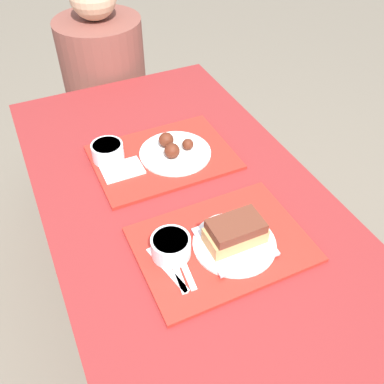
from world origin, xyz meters
TOP-DOWN VIEW (x-y plane):
  - ground_plane at (0.00, 0.00)m, footprint 12.00×12.00m
  - picnic_table at (0.00, 0.00)m, footprint 0.83×1.64m
  - picnic_bench_far at (0.00, 1.04)m, footprint 0.79×0.28m
  - tray_near at (0.01, -0.16)m, footprint 0.45×0.33m
  - tray_far at (0.01, 0.25)m, footprint 0.45×0.33m
  - bowl_coleslaw_near at (-0.13, -0.14)m, footprint 0.10×0.10m
  - brisket_sandwich_plate at (0.04, -0.18)m, footprint 0.22×0.22m
  - plastic_fork_near at (-0.13, -0.18)m, footprint 0.03×0.17m
  - plastic_knife_near at (-0.11, -0.18)m, footprint 0.03×0.17m
  - plastic_spoon_near at (-0.16, -0.18)m, footprint 0.05×0.17m
  - condiment_packet at (0.03, -0.09)m, footprint 0.04×0.03m
  - bowl_coleslaw_far at (-0.16, 0.32)m, footprint 0.10×0.10m
  - wings_plate_far at (0.05, 0.25)m, footprint 0.24×0.24m
  - napkin_far at (-0.14, 0.24)m, footprint 0.13×0.09m
  - person_seated_across at (0.03, 1.04)m, footprint 0.38×0.38m

SIDE VIEW (x-z plane):
  - ground_plane at x=0.00m, z-range 0.00..0.00m
  - picnic_bench_far at x=0.00m, z-range 0.14..0.56m
  - picnic_table at x=0.00m, z-range 0.28..1.03m
  - person_seated_across at x=0.03m, z-range 0.35..1.07m
  - tray_near at x=0.01m, z-range 0.75..0.77m
  - tray_far at x=0.01m, z-range 0.75..0.77m
  - plastic_fork_near at x=-0.13m, z-range 0.77..0.77m
  - plastic_knife_near at x=-0.11m, z-range 0.77..0.77m
  - plastic_spoon_near at x=-0.16m, z-range 0.77..0.77m
  - condiment_packet at x=0.03m, z-range 0.77..0.77m
  - napkin_far at x=-0.14m, z-range 0.77..0.77m
  - wings_plate_far at x=0.05m, z-range 0.75..0.81m
  - bowl_coleslaw_near at x=-0.13m, z-range 0.77..0.83m
  - bowl_coleslaw_far at x=-0.16m, z-range 0.77..0.83m
  - brisket_sandwich_plate at x=0.04m, z-range 0.75..0.84m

